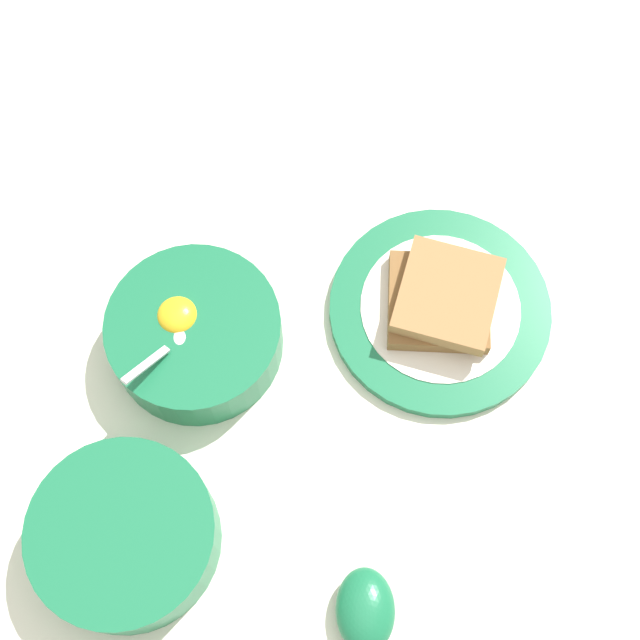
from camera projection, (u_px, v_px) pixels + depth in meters
ground_plane at (362, 438)px, 0.82m from camera, size 3.00×3.00×0.00m
egg_bowl at (195, 334)px, 0.83m from camera, size 0.16×0.16×0.08m
toast_plate at (440, 310)px, 0.86m from camera, size 0.22×0.22×0.01m
toast_sandwich at (443, 299)px, 0.84m from camera, size 0.12×0.12×0.03m
soup_spoon at (366, 627)px, 0.75m from camera, size 0.16×0.05×0.03m
congee_bowl at (125, 535)px, 0.76m from camera, size 0.16×0.16×0.06m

